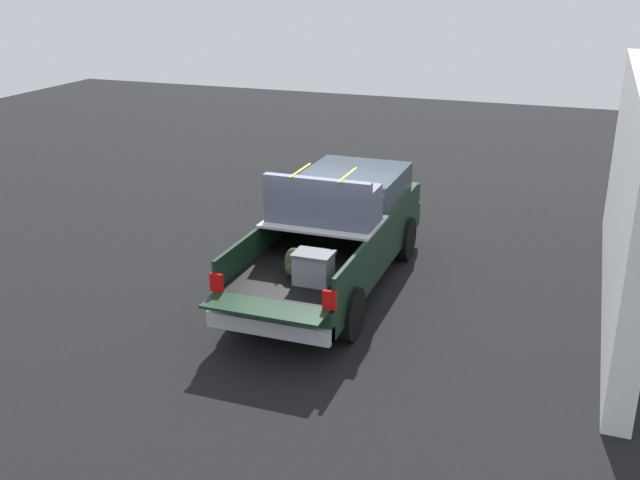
# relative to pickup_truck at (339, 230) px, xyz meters

# --- Properties ---
(ground_plane) EXTENTS (40.00, 40.00, 0.00)m
(ground_plane) POSITION_rel_pickup_truck_xyz_m (-0.37, 0.00, -0.95)
(ground_plane) COLOR black
(pickup_truck) EXTENTS (6.05, 2.06, 2.23)m
(pickup_truck) POSITION_rel_pickup_truck_xyz_m (0.00, 0.00, 0.00)
(pickup_truck) COLOR black
(pickup_truck) RESTS_ON ground_plane
(building_facade) EXTENTS (8.44, 0.36, 3.79)m
(building_facade) POSITION_rel_pickup_truck_xyz_m (0.81, -4.74, 0.94)
(building_facade) COLOR white
(building_facade) RESTS_ON ground_plane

